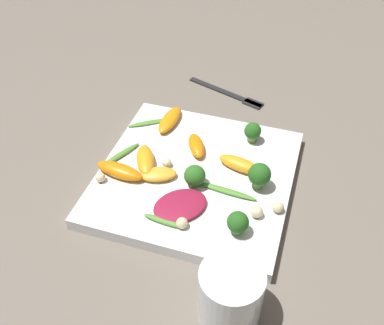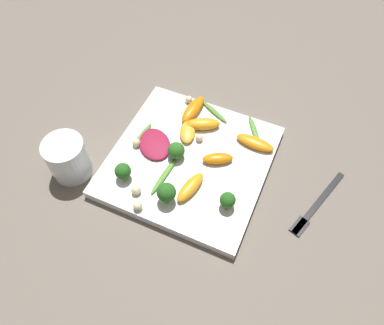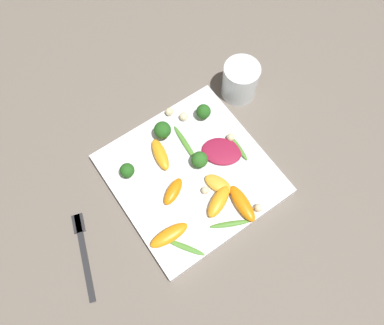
# 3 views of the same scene
# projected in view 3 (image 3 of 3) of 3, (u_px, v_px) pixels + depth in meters

# --- Properties ---
(ground_plane) EXTENTS (2.40, 2.40, 0.00)m
(ground_plane) POSITION_uv_depth(u_px,v_px,m) (191.00, 176.00, 0.75)
(ground_plane) COLOR #6B6056
(plate) EXTENTS (0.29, 0.29, 0.02)m
(plate) POSITION_uv_depth(u_px,v_px,m) (191.00, 174.00, 0.74)
(plate) COLOR white
(plate) RESTS_ON ground_plane
(drinking_glass) EXTENTS (0.08, 0.08, 0.08)m
(drinking_glass) POSITION_uv_depth(u_px,v_px,m) (240.00, 81.00, 0.79)
(drinking_glass) COLOR white
(drinking_glass) RESTS_ON ground_plane
(fork) EXTENTS (0.07, 0.16, 0.01)m
(fork) POSITION_uv_depth(u_px,v_px,m) (82.00, 246.00, 0.69)
(fork) COLOR #262628
(fork) RESTS_ON ground_plane
(radicchio_leaf_0) EXTENTS (0.10, 0.10, 0.01)m
(radicchio_leaf_0) POSITION_uv_depth(u_px,v_px,m) (221.00, 150.00, 0.74)
(radicchio_leaf_0) COLOR maroon
(radicchio_leaf_0) RESTS_ON plate
(orange_segment_0) EXTENTS (0.07, 0.05, 0.02)m
(orange_segment_0) POSITION_uv_depth(u_px,v_px,m) (219.00, 201.00, 0.70)
(orange_segment_0) COLOR orange
(orange_segment_0) RESTS_ON plate
(orange_segment_1) EXTENTS (0.04, 0.08, 0.02)m
(orange_segment_1) POSITION_uv_depth(u_px,v_px,m) (242.00, 204.00, 0.69)
(orange_segment_1) COLOR orange
(orange_segment_1) RESTS_ON plate
(orange_segment_2) EXTENTS (0.08, 0.03, 0.02)m
(orange_segment_2) POSITION_uv_depth(u_px,v_px,m) (169.00, 235.00, 0.67)
(orange_segment_2) COLOR orange
(orange_segment_2) RESTS_ON plate
(orange_segment_3) EXTENTS (0.06, 0.05, 0.02)m
(orange_segment_3) POSITION_uv_depth(u_px,v_px,m) (173.00, 191.00, 0.71)
(orange_segment_3) COLOR orange
(orange_segment_3) RESTS_ON plate
(orange_segment_4) EXTENTS (0.04, 0.07, 0.02)m
(orange_segment_4) POSITION_uv_depth(u_px,v_px,m) (160.00, 154.00, 0.73)
(orange_segment_4) COLOR orange
(orange_segment_4) RESTS_ON plate
(orange_segment_5) EXTENTS (0.05, 0.06, 0.01)m
(orange_segment_5) POSITION_uv_depth(u_px,v_px,m) (218.00, 184.00, 0.71)
(orange_segment_5) COLOR #FCAD33
(orange_segment_5) RESTS_ON plate
(broccoli_floret_0) EXTENTS (0.03, 0.03, 0.04)m
(broccoli_floret_0) POSITION_uv_depth(u_px,v_px,m) (127.00, 171.00, 0.71)
(broccoli_floret_0) COLOR #7A9E51
(broccoli_floret_0) RESTS_ON plate
(broccoli_floret_1) EXTENTS (0.03, 0.03, 0.04)m
(broccoli_floret_1) POSITION_uv_depth(u_px,v_px,m) (162.00, 130.00, 0.74)
(broccoli_floret_1) COLOR #7A9E51
(broccoli_floret_1) RESTS_ON plate
(broccoli_floret_2) EXTENTS (0.03, 0.03, 0.04)m
(broccoli_floret_2) POSITION_uv_depth(u_px,v_px,m) (200.00, 160.00, 0.72)
(broccoli_floret_2) COLOR #7A9E51
(broccoli_floret_2) RESTS_ON plate
(broccoli_floret_3) EXTENTS (0.03, 0.03, 0.04)m
(broccoli_floret_3) POSITION_uv_depth(u_px,v_px,m) (204.00, 112.00, 0.76)
(broccoli_floret_3) COLOR #7A9E51
(broccoli_floret_3) RESTS_ON plate
(arugula_sprig_0) EXTENTS (0.05, 0.07, 0.00)m
(arugula_sprig_0) POSITION_uv_depth(u_px,v_px,m) (185.00, 247.00, 0.67)
(arugula_sprig_0) COLOR #518E33
(arugula_sprig_0) RESTS_ON plate
(arugula_sprig_1) EXTENTS (0.02, 0.06, 0.01)m
(arugula_sprig_1) POSITION_uv_depth(u_px,v_px,m) (238.00, 148.00, 0.75)
(arugula_sprig_1) COLOR #518E33
(arugula_sprig_1) RESTS_ON plate
(arugula_sprig_2) EXTENTS (0.07, 0.04, 0.01)m
(arugula_sprig_2) POSITION_uv_depth(u_px,v_px,m) (230.00, 224.00, 0.69)
(arugula_sprig_2) COLOR #518E33
(arugula_sprig_2) RESTS_ON plate
(arugula_sprig_3) EXTENTS (0.02, 0.10, 0.01)m
(arugula_sprig_3) POSITION_uv_depth(u_px,v_px,m) (186.00, 144.00, 0.75)
(arugula_sprig_3) COLOR #518E33
(arugula_sprig_3) RESTS_ON plate
(macadamia_nut_0) EXTENTS (0.02, 0.02, 0.02)m
(macadamia_nut_0) POSITION_uv_depth(u_px,v_px,m) (184.00, 116.00, 0.77)
(macadamia_nut_0) COLOR beige
(macadamia_nut_0) RESTS_ON plate
(macadamia_nut_1) EXTENTS (0.01, 0.01, 0.01)m
(macadamia_nut_1) POSITION_uv_depth(u_px,v_px,m) (204.00, 191.00, 0.71)
(macadamia_nut_1) COLOR beige
(macadamia_nut_1) RESTS_ON plate
(macadamia_nut_2) EXTENTS (0.02, 0.02, 0.02)m
(macadamia_nut_2) POSITION_uv_depth(u_px,v_px,m) (169.00, 112.00, 0.77)
(macadamia_nut_2) COLOR beige
(macadamia_nut_2) RESTS_ON plate
(macadamia_nut_3) EXTENTS (0.02, 0.02, 0.02)m
(macadamia_nut_3) POSITION_uv_depth(u_px,v_px,m) (258.00, 208.00, 0.69)
(macadamia_nut_3) COLOR beige
(macadamia_nut_3) RESTS_ON plate
(macadamia_nut_4) EXTENTS (0.02, 0.02, 0.02)m
(macadamia_nut_4) POSITION_uv_depth(u_px,v_px,m) (231.00, 137.00, 0.75)
(macadamia_nut_4) COLOR beige
(macadamia_nut_4) RESTS_ON plate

